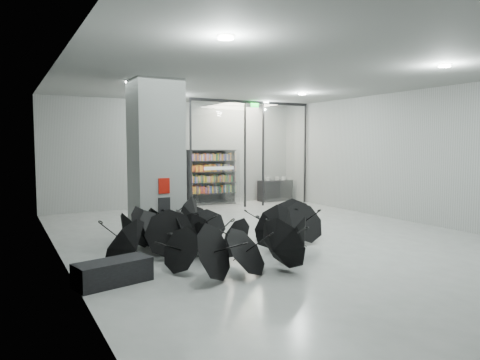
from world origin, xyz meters
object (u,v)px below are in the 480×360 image
column (156,159)px  bench (113,272)px  umbrella_cluster (212,239)px  shop_counter (275,190)px  bookshelf (211,177)px

column → bench: size_ratio=3.16×
umbrella_cluster → column: bearing=100.2°
shop_counter → umbrella_cluster: size_ratio=0.24×
bookshelf → umbrella_cluster: 7.97m
shop_counter → bookshelf: bearing=170.2°
column → bench: (-1.93, -3.55, -1.80)m
bench → shop_counter: shop_counter is taller
bench → shop_counter: bearing=29.7°
bench → umbrella_cluster: 2.61m
column → bookshelf: 6.14m
bookshelf → bench: bearing=-116.7°
bench → bookshelf: size_ratio=0.59×
column → bench: column is taller
column → umbrella_cluster: (0.44, -2.45, -1.68)m
bench → shop_counter: size_ratio=0.88×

